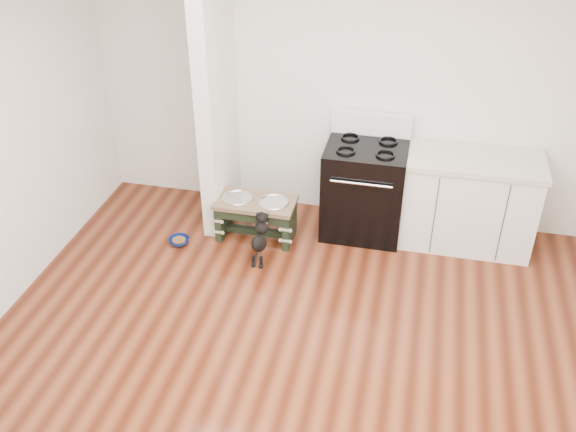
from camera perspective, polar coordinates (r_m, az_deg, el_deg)
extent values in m
plane|color=#40180B|center=(4.87, 0.14, -14.78)|extent=(5.00, 5.00, 0.00)
plane|color=silver|center=(6.17, 5.39, 11.35)|extent=(5.00, 0.00, 5.00)
plane|color=white|center=(3.40, 0.20, 17.52)|extent=(5.00, 5.00, 0.00)
cube|color=silver|center=(6.06, -6.42, 10.89)|extent=(0.15, 0.80, 2.70)
cube|color=black|center=(6.23, 6.79, 2.34)|extent=(0.76, 0.65, 0.92)
cube|color=black|center=(5.99, 6.38, 0.38)|extent=(0.58, 0.02, 0.50)
cylinder|color=silver|center=(5.79, 6.52, 2.85)|extent=(0.56, 0.02, 0.02)
cube|color=white|center=(6.21, 7.45, 8.14)|extent=(0.76, 0.08, 0.22)
torus|color=black|center=(5.89, 5.17, 5.83)|extent=(0.18, 0.18, 0.02)
torus|color=black|center=(5.87, 8.66, 5.43)|extent=(0.18, 0.18, 0.02)
torus|color=black|center=(6.14, 5.56, 6.98)|extent=(0.18, 0.18, 0.02)
torus|color=black|center=(6.12, 8.92, 6.60)|extent=(0.18, 0.18, 0.02)
cube|color=silver|center=(6.27, 15.71, 1.14)|extent=(1.20, 0.60, 0.86)
cube|color=#BFB4A3|center=(6.05, 16.34, 4.80)|extent=(1.24, 0.64, 0.05)
cube|color=black|center=(6.25, 15.21, -3.05)|extent=(1.20, 0.06, 0.10)
cube|color=black|center=(6.31, -5.77, -0.03)|extent=(0.06, 0.36, 0.38)
cube|color=black|center=(6.16, 0.15, -0.78)|extent=(0.06, 0.36, 0.38)
cube|color=black|center=(6.01, -3.30, -0.13)|extent=(0.60, 0.03, 0.09)
cube|color=black|center=(6.29, -2.82, -1.36)|extent=(0.60, 0.06, 0.06)
cube|color=brown|center=(6.11, -2.90, 1.23)|extent=(0.76, 0.41, 0.04)
cylinder|color=silver|center=(6.16, -4.49, 1.44)|extent=(0.26, 0.26, 0.05)
cylinder|color=silver|center=(6.07, -1.29, 1.05)|extent=(0.26, 0.26, 0.05)
torus|color=silver|center=(6.14, -4.50, 1.63)|extent=(0.30, 0.30, 0.02)
torus|color=silver|center=(6.06, -1.29, 1.25)|extent=(0.30, 0.30, 0.02)
cylinder|color=black|center=(5.91, -3.08, -4.02)|extent=(0.03, 0.03, 0.11)
cylinder|color=black|center=(5.89, -2.40, -4.11)|extent=(0.03, 0.03, 0.11)
sphere|color=black|center=(5.93, -3.10, -4.42)|extent=(0.04, 0.04, 0.04)
sphere|color=black|center=(5.91, -2.42, -4.52)|extent=(0.04, 0.04, 0.04)
ellipsoid|color=black|center=(5.87, -2.59, -2.47)|extent=(0.13, 0.31, 0.27)
sphere|color=black|center=(5.88, -2.37, -1.05)|extent=(0.13, 0.13, 0.13)
sphere|color=black|center=(5.87, -2.30, -0.19)|extent=(0.11, 0.11, 0.11)
sphere|color=black|center=(5.93, -2.45, 0.23)|extent=(0.04, 0.04, 0.04)
sphere|color=black|center=(5.92, -1.78, 0.15)|extent=(0.04, 0.04, 0.04)
cylinder|color=black|center=(5.83, -2.88, -3.84)|extent=(0.02, 0.09, 0.10)
torus|color=#EB455E|center=(5.88, -2.33, -0.61)|extent=(0.10, 0.07, 0.09)
imported|color=#0C1A55|center=(6.29, -9.66, -2.21)|extent=(0.26, 0.26, 0.06)
cylinder|color=#563018|center=(6.29, -9.66, -2.18)|extent=(0.13, 0.13, 0.03)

